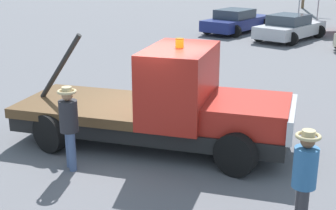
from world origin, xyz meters
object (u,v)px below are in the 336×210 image
Objects in this scene: tow_truck at (167,106)px; person_at_hood at (69,121)px; person_near_truck at (305,174)px; parked_car_silver at (290,28)px; parked_car_navy at (236,21)px.

tow_truck reaches higher than person_at_hood.
person_near_truck reaches higher than parked_car_silver.
tow_truck is 1.35× the size of parked_car_navy.
person_at_hood is 19.16m from parked_car_navy.
person_near_truck is (3.82, -1.61, 0.05)m from tow_truck.
parked_car_navy is (-10.85, 17.59, -0.37)m from person_near_truck.
person_at_hood reaches higher than parked_car_silver.
parked_car_silver is at bearing 82.96° from tow_truck.
tow_truck is 2.31m from person_at_hood.
person_near_truck is 0.37× the size of parked_car_silver.
person_at_hood is 0.37× the size of parked_car_silver.
person_near_truck is 4.70m from person_at_hood.
person_near_truck is 18.53m from parked_car_silver.
person_at_hood is at bearing -131.52° from tow_truck.
tow_truck is 4.15m from person_near_truck.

